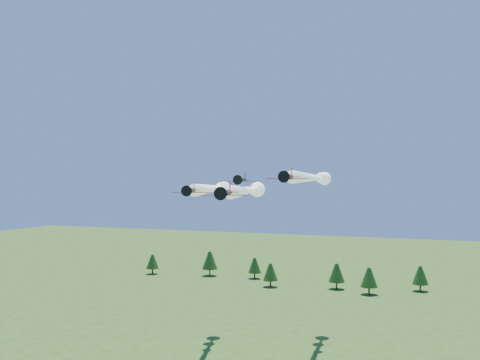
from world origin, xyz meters
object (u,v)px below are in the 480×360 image
(plane_right, at_px, (314,178))
(plane_lead, at_px, (249,190))
(plane_left, at_px, (214,188))
(plane_slot, at_px, (242,180))

(plane_right, bearing_deg, plane_lead, -122.25)
(plane_lead, xyz_separation_m, plane_right, (9.92, 19.25, 2.80))
(plane_lead, distance_m, plane_left, 18.22)
(plane_left, bearing_deg, plane_right, 1.90)
(plane_lead, xyz_separation_m, plane_slot, (2.48, -11.08, 2.24))
(plane_lead, relative_size, plane_slot, 6.01)
(plane_left, xyz_separation_m, plane_right, (23.49, 7.11, 2.62))
(plane_left, relative_size, plane_slot, 7.06)
(plane_right, xyz_separation_m, plane_slot, (-7.43, -30.33, -0.56))
(plane_right, bearing_deg, plane_slot, -108.77)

